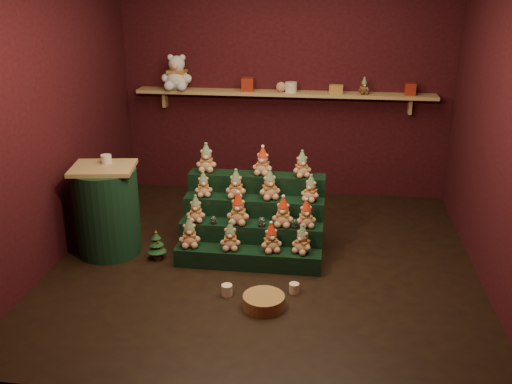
# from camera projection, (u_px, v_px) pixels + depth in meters

# --- Properties ---
(ground) EXTENTS (4.00, 4.00, 0.00)m
(ground) POSITION_uv_depth(u_px,v_px,m) (265.00, 262.00, 5.56)
(ground) COLOR black
(ground) RESTS_ON ground
(back_wall) EXTENTS (4.00, 0.10, 2.80)m
(back_wall) POSITION_uv_depth(u_px,v_px,m) (285.00, 83.00, 6.97)
(back_wall) COLOR black
(back_wall) RESTS_ON ground
(front_wall) EXTENTS (4.00, 0.10, 2.80)m
(front_wall) POSITION_uv_depth(u_px,v_px,m) (222.00, 207.00, 3.17)
(front_wall) COLOR black
(front_wall) RESTS_ON ground
(left_wall) EXTENTS (0.10, 4.00, 2.80)m
(left_wall) POSITION_uv_depth(u_px,v_px,m) (48.00, 115.00, 5.33)
(left_wall) COLOR black
(left_wall) RESTS_ON ground
(right_wall) EXTENTS (0.10, 4.00, 2.80)m
(right_wall) POSITION_uv_depth(u_px,v_px,m) (506.00, 129.00, 4.82)
(right_wall) COLOR black
(right_wall) RESTS_ON ground
(back_shelf) EXTENTS (3.60, 0.26, 0.24)m
(back_shelf) POSITION_uv_depth(u_px,v_px,m) (284.00, 94.00, 6.85)
(back_shelf) COLOR tan
(back_shelf) RESTS_ON ground
(riser_tier_front) EXTENTS (1.40, 0.22, 0.18)m
(riser_tier_front) POSITION_uv_depth(u_px,v_px,m) (248.00, 258.00, 5.43)
(riser_tier_front) COLOR black
(riser_tier_front) RESTS_ON ground
(riser_tier_midfront) EXTENTS (1.40, 0.22, 0.36)m
(riser_tier_midfront) POSITION_uv_depth(u_px,v_px,m) (251.00, 240.00, 5.61)
(riser_tier_midfront) COLOR black
(riser_tier_midfront) RESTS_ON ground
(riser_tier_midback) EXTENTS (1.40, 0.22, 0.54)m
(riser_tier_midback) POSITION_uv_depth(u_px,v_px,m) (254.00, 223.00, 5.78)
(riser_tier_midback) COLOR black
(riser_tier_midback) RESTS_ON ground
(riser_tier_back) EXTENTS (1.40, 0.22, 0.72)m
(riser_tier_back) POSITION_uv_depth(u_px,v_px,m) (257.00, 206.00, 5.95)
(riser_tier_back) COLOR black
(riser_tier_back) RESTS_ON ground
(teddy_0) EXTENTS (0.24, 0.23, 0.29)m
(teddy_0) POSITION_uv_depth(u_px,v_px,m) (189.00, 232.00, 5.43)
(teddy_0) COLOR tan
(teddy_0) RESTS_ON riser_tier_front
(teddy_1) EXTENTS (0.21, 0.20, 0.27)m
(teddy_1) POSITION_uv_depth(u_px,v_px,m) (230.00, 236.00, 5.37)
(teddy_1) COLOR tan
(teddy_1) RESTS_ON riser_tier_front
(teddy_2) EXTENTS (0.25, 0.24, 0.28)m
(teddy_2) POSITION_uv_depth(u_px,v_px,m) (271.00, 238.00, 5.33)
(teddy_2) COLOR tan
(teddy_2) RESTS_ON riser_tier_front
(teddy_3) EXTENTS (0.26, 0.25, 0.28)m
(teddy_3) POSITION_uv_depth(u_px,v_px,m) (302.00, 239.00, 5.30)
(teddy_3) COLOR tan
(teddy_3) RESTS_ON riser_tier_front
(teddy_4) EXTENTS (0.20, 0.18, 0.26)m
(teddy_4) POSITION_uv_depth(u_px,v_px,m) (196.00, 209.00, 5.55)
(teddy_4) COLOR tan
(teddy_4) RESTS_ON riser_tier_midfront
(teddy_5) EXTENTS (0.23, 0.21, 0.31)m
(teddy_5) POSITION_uv_depth(u_px,v_px,m) (238.00, 209.00, 5.49)
(teddy_5) COLOR tan
(teddy_5) RESTS_ON riser_tier_midfront
(teddy_6) EXTENTS (0.22, 0.20, 0.29)m
(teddy_6) POSITION_uv_depth(u_px,v_px,m) (283.00, 212.00, 5.44)
(teddy_6) COLOR tan
(teddy_6) RESTS_ON riser_tier_midfront
(teddy_7) EXTENTS (0.24, 0.22, 0.27)m
(teddy_7) POSITION_uv_depth(u_px,v_px,m) (306.00, 214.00, 5.42)
(teddy_7) COLOR tan
(teddy_7) RESTS_ON riser_tier_midfront
(teddy_8) EXTENTS (0.21, 0.20, 0.25)m
(teddy_8) POSITION_uv_depth(u_px,v_px,m) (203.00, 184.00, 5.70)
(teddy_8) COLOR tan
(teddy_8) RESTS_ON riser_tier_midback
(teddy_9) EXTENTS (0.21, 0.19, 0.28)m
(teddy_9) POSITION_uv_depth(u_px,v_px,m) (236.00, 184.00, 5.65)
(teddy_9) COLOR tan
(teddy_9) RESTS_ON riser_tier_midback
(teddy_10) EXTENTS (0.27, 0.26, 0.30)m
(teddy_10) POSITION_uv_depth(u_px,v_px,m) (270.00, 184.00, 5.62)
(teddy_10) COLOR tan
(teddy_10) RESTS_ON riser_tier_midback
(teddy_11) EXTENTS (0.24, 0.23, 0.26)m
(teddy_11) POSITION_uv_depth(u_px,v_px,m) (311.00, 188.00, 5.57)
(teddy_11) COLOR tan
(teddy_11) RESTS_ON riser_tier_midback
(teddy_12) EXTENTS (0.22, 0.20, 0.29)m
(teddy_12) POSITION_uv_depth(u_px,v_px,m) (206.00, 158.00, 5.86)
(teddy_12) COLOR tan
(teddy_12) RESTS_ON riser_tier_back
(teddy_13) EXTENTS (0.23, 0.21, 0.28)m
(teddy_13) POSITION_uv_depth(u_px,v_px,m) (263.00, 161.00, 5.76)
(teddy_13) COLOR tan
(teddy_13) RESTS_ON riser_tier_back
(teddy_14) EXTENTS (0.24, 0.23, 0.26)m
(teddy_14) POSITION_uv_depth(u_px,v_px,m) (302.00, 164.00, 5.70)
(teddy_14) COLOR tan
(teddy_14) RESTS_ON riser_tier_back
(snow_globe_a) EXTENTS (0.06, 0.06, 0.08)m
(snow_globe_a) POSITION_uv_depth(u_px,v_px,m) (214.00, 220.00, 5.52)
(snow_globe_a) COLOR black
(snow_globe_a) RESTS_ON riser_tier_midfront
(snow_globe_b) EXTENTS (0.07, 0.07, 0.09)m
(snow_globe_b) POSITION_uv_depth(u_px,v_px,m) (262.00, 222.00, 5.46)
(snow_globe_b) COLOR black
(snow_globe_b) RESTS_ON riser_tier_midfront
(snow_globe_c) EXTENTS (0.07, 0.07, 0.09)m
(snow_globe_c) POSITION_uv_depth(u_px,v_px,m) (295.00, 224.00, 5.42)
(snow_globe_c) COLOR black
(snow_globe_c) RESTS_ON riser_tier_midfront
(side_table) EXTENTS (0.66, 0.63, 0.91)m
(side_table) POSITION_uv_depth(u_px,v_px,m) (107.00, 210.00, 5.63)
(side_table) COLOR tan
(side_table) RESTS_ON ground
(table_ornament) EXTENTS (0.10, 0.10, 0.08)m
(table_ornament) POSITION_uv_depth(u_px,v_px,m) (106.00, 159.00, 5.54)
(table_ornament) COLOR beige
(table_ornament) RESTS_ON side_table
(mini_christmas_tree) EXTENTS (0.18, 0.18, 0.31)m
(mini_christmas_tree) POSITION_uv_depth(u_px,v_px,m) (157.00, 245.00, 5.57)
(mini_christmas_tree) COLOR #482F19
(mini_christmas_tree) RESTS_ON ground
(mug_left) EXTENTS (0.10, 0.10, 0.10)m
(mug_left) POSITION_uv_depth(u_px,v_px,m) (227.00, 290.00, 4.96)
(mug_left) COLOR beige
(mug_left) RESTS_ON ground
(mug_right) EXTENTS (0.09, 0.09, 0.09)m
(mug_right) POSITION_uv_depth(u_px,v_px,m) (294.00, 288.00, 5.00)
(mug_right) COLOR beige
(mug_right) RESTS_ON ground
(wicker_basket) EXTENTS (0.44, 0.44, 0.11)m
(wicker_basket) POSITION_uv_depth(u_px,v_px,m) (264.00, 301.00, 4.77)
(wicker_basket) COLOR #98683D
(wicker_basket) RESTS_ON ground
(white_bear) EXTENTS (0.38, 0.35, 0.53)m
(white_bear) POSITION_uv_depth(u_px,v_px,m) (177.00, 68.00, 6.88)
(white_bear) COLOR silver
(white_bear) RESTS_ON back_shelf
(brown_bear) EXTENTS (0.16, 0.15, 0.19)m
(brown_bear) POSITION_uv_depth(u_px,v_px,m) (364.00, 86.00, 6.66)
(brown_bear) COLOR #4B3319
(brown_bear) RESTS_ON back_shelf
(gift_tin_red_a) EXTENTS (0.14, 0.14, 0.16)m
(gift_tin_red_a) POSITION_uv_depth(u_px,v_px,m) (248.00, 85.00, 6.84)
(gift_tin_red_a) COLOR #9D2918
(gift_tin_red_a) RESTS_ON back_shelf
(gift_tin_cream) EXTENTS (0.14, 0.14, 0.12)m
(gift_tin_cream) POSITION_uv_depth(u_px,v_px,m) (291.00, 87.00, 6.79)
(gift_tin_cream) COLOR beige
(gift_tin_cream) RESTS_ON back_shelf
(gift_tin_red_b) EXTENTS (0.12, 0.12, 0.14)m
(gift_tin_red_b) POSITION_uv_depth(u_px,v_px,m) (410.00, 89.00, 6.61)
(gift_tin_red_b) COLOR #9D2918
(gift_tin_red_b) RESTS_ON back_shelf
(shelf_plush_ball) EXTENTS (0.12, 0.12, 0.12)m
(shelf_plush_ball) POSITION_uv_depth(u_px,v_px,m) (281.00, 87.00, 6.80)
(shelf_plush_ball) COLOR tan
(shelf_plush_ball) RESTS_ON back_shelf
(scarf_gift_box) EXTENTS (0.16, 0.10, 0.10)m
(scarf_gift_box) POSITION_uv_depth(u_px,v_px,m) (336.00, 89.00, 6.72)
(scarf_gift_box) COLOR orange
(scarf_gift_box) RESTS_ON back_shelf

